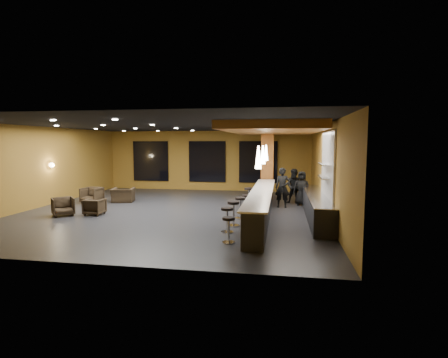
% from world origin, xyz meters
% --- Properties ---
extents(floor, '(12.00, 13.00, 0.10)m').
position_xyz_m(floor, '(0.00, 0.00, -0.05)').
color(floor, black).
rests_on(floor, ground).
extents(ceiling, '(12.00, 13.00, 0.10)m').
position_xyz_m(ceiling, '(0.00, 0.00, 3.55)').
color(ceiling, black).
extents(wall_back, '(12.00, 0.10, 3.50)m').
position_xyz_m(wall_back, '(0.00, 6.55, 1.75)').
color(wall_back, brown).
rests_on(wall_back, floor).
extents(wall_front, '(12.00, 0.10, 3.50)m').
position_xyz_m(wall_front, '(0.00, -6.55, 1.75)').
color(wall_front, brown).
rests_on(wall_front, floor).
extents(wall_left, '(0.10, 13.00, 3.50)m').
position_xyz_m(wall_left, '(-6.05, 0.00, 1.75)').
color(wall_left, brown).
rests_on(wall_left, floor).
extents(wall_right, '(0.10, 13.00, 3.50)m').
position_xyz_m(wall_right, '(6.05, 0.00, 1.75)').
color(wall_right, brown).
rests_on(wall_right, floor).
extents(wood_soffit, '(3.60, 8.00, 0.28)m').
position_xyz_m(wood_soffit, '(4.00, 1.00, 3.36)').
color(wood_soffit, brown).
rests_on(wood_soffit, ceiling).
extents(window_left, '(2.20, 0.06, 2.40)m').
position_xyz_m(window_left, '(-3.50, 6.44, 1.70)').
color(window_left, black).
rests_on(window_left, wall_back).
extents(window_center, '(2.20, 0.06, 2.40)m').
position_xyz_m(window_center, '(0.00, 6.44, 1.70)').
color(window_center, black).
rests_on(window_center, wall_back).
extents(window_right, '(2.20, 0.06, 2.40)m').
position_xyz_m(window_right, '(3.00, 6.44, 1.70)').
color(window_right, black).
rests_on(window_right, wall_back).
extents(tile_backsplash, '(0.06, 3.20, 2.40)m').
position_xyz_m(tile_backsplash, '(5.96, -1.00, 2.00)').
color(tile_backsplash, white).
rests_on(tile_backsplash, wall_right).
extents(bar_counter, '(0.60, 8.00, 1.00)m').
position_xyz_m(bar_counter, '(3.65, -1.00, 0.50)').
color(bar_counter, black).
rests_on(bar_counter, floor).
extents(bar_top, '(0.78, 8.10, 0.05)m').
position_xyz_m(bar_top, '(3.65, -1.00, 1.02)').
color(bar_top, white).
rests_on(bar_top, bar_counter).
extents(prep_counter, '(0.70, 6.00, 0.86)m').
position_xyz_m(prep_counter, '(5.65, -0.50, 0.43)').
color(prep_counter, black).
rests_on(prep_counter, floor).
extents(prep_top, '(0.72, 6.00, 0.03)m').
position_xyz_m(prep_top, '(5.65, -0.50, 0.89)').
color(prep_top, silver).
rests_on(prep_top, prep_counter).
extents(wall_shelf_lower, '(0.30, 1.50, 0.03)m').
position_xyz_m(wall_shelf_lower, '(5.82, -1.20, 1.60)').
color(wall_shelf_lower, silver).
rests_on(wall_shelf_lower, wall_right).
extents(wall_shelf_upper, '(0.30, 1.50, 0.03)m').
position_xyz_m(wall_shelf_upper, '(5.82, -1.20, 2.05)').
color(wall_shelf_upper, silver).
rests_on(wall_shelf_upper, wall_right).
extents(column, '(0.60, 0.60, 3.50)m').
position_xyz_m(column, '(3.65, 3.60, 1.75)').
color(column, brown).
rests_on(column, floor).
extents(wall_sconce, '(0.22, 0.22, 0.22)m').
position_xyz_m(wall_sconce, '(-5.88, 0.50, 1.80)').
color(wall_sconce, '#FFE5B2').
rests_on(wall_sconce, wall_left).
extents(pendant_0, '(0.20, 0.20, 0.70)m').
position_xyz_m(pendant_0, '(3.65, -3.00, 2.35)').
color(pendant_0, white).
rests_on(pendant_0, wood_soffit).
extents(pendant_1, '(0.20, 0.20, 0.70)m').
position_xyz_m(pendant_1, '(3.65, -0.50, 2.35)').
color(pendant_1, white).
rests_on(pendant_1, wood_soffit).
extents(pendant_2, '(0.20, 0.20, 0.70)m').
position_xyz_m(pendant_2, '(3.65, 2.00, 2.35)').
color(pendant_2, white).
rests_on(pendant_2, wood_soffit).
extents(staff_a, '(0.65, 0.45, 1.73)m').
position_xyz_m(staff_a, '(4.40, 1.50, 0.86)').
color(staff_a, black).
rests_on(staff_a, floor).
extents(staff_b, '(0.90, 0.77, 1.62)m').
position_xyz_m(staff_b, '(4.95, 2.49, 0.81)').
color(staff_b, black).
rests_on(staff_b, floor).
extents(staff_c, '(0.79, 0.55, 1.54)m').
position_xyz_m(staff_c, '(5.25, 2.19, 0.77)').
color(staff_c, black).
rests_on(staff_c, floor).
extents(armchair_a, '(1.08, 1.08, 0.70)m').
position_xyz_m(armchair_a, '(-3.92, -1.66, 0.35)').
color(armchair_a, black).
rests_on(armchair_a, floor).
extents(armchair_b, '(0.68, 0.70, 0.63)m').
position_xyz_m(armchair_b, '(-2.81, -1.31, 0.32)').
color(armchair_b, black).
rests_on(armchair_b, floor).
extents(armchair_c, '(0.87, 0.89, 0.75)m').
position_xyz_m(armchair_c, '(-4.33, 1.11, 0.37)').
color(armchair_c, black).
rests_on(armchair_c, floor).
extents(armchair_d, '(1.17, 1.07, 0.66)m').
position_xyz_m(armchair_d, '(-3.06, 1.68, 0.33)').
color(armchair_d, black).
rests_on(armchair_d, floor).
extents(bar_stool_0, '(0.37, 0.37, 0.73)m').
position_xyz_m(bar_stool_0, '(2.93, -4.27, 0.47)').
color(bar_stool_0, silver).
rests_on(bar_stool_0, floor).
extents(bar_stool_1, '(0.40, 0.40, 0.79)m').
position_xyz_m(bar_stool_1, '(2.71, -3.14, 0.50)').
color(bar_stool_1, silver).
rests_on(bar_stool_1, floor).
extents(bar_stool_2, '(0.42, 0.42, 0.84)m').
position_xyz_m(bar_stool_2, '(2.78, -2.25, 0.54)').
color(bar_stool_2, silver).
rests_on(bar_stool_2, floor).
extents(bar_stool_3, '(0.40, 0.40, 0.79)m').
position_xyz_m(bar_stool_3, '(2.87, -1.06, 0.51)').
color(bar_stool_3, silver).
rests_on(bar_stool_3, floor).
extents(bar_stool_4, '(0.36, 0.36, 0.71)m').
position_xyz_m(bar_stool_4, '(2.96, 0.11, 0.46)').
color(bar_stool_4, silver).
rests_on(bar_stool_4, floor).
extents(bar_stool_5, '(0.42, 0.42, 0.83)m').
position_xyz_m(bar_stool_5, '(2.96, 1.38, 0.53)').
color(bar_stool_5, silver).
rests_on(bar_stool_5, floor).
extents(bar_stool_6, '(0.36, 0.36, 0.71)m').
position_xyz_m(bar_stool_6, '(2.88, 2.43, 0.46)').
color(bar_stool_6, silver).
rests_on(bar_stool_6, floor).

